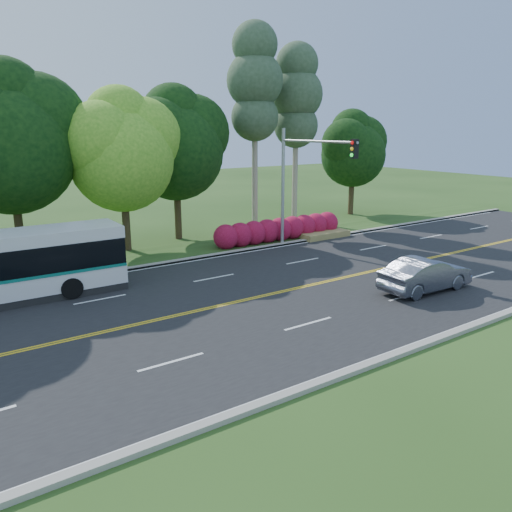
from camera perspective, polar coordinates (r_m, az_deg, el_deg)
ground at (r=21.52m, az=0.98°, el=-4.58°), size 120.00×120.00×0.00m
road at (r=21.52m, az=0.98°, el=-4.56°), size 60.00×14.00×0.02m
curb_north at (r=27.39m, az=-7.70°, el=-0.36°), size 60.00×0.30×0.15m
curb_south at (r=16.61m, az=15.65°, el=-10.84°), size 60.00×0.30×0.15m
grass_verge at (r=29.01m, az=-9.35°, el=0.37°), size 60.00×4.00×0.10m
lane_markings at (r=21.46m, az=0.77°, el=-4.57°), size 57.60×13.82×0.00m
tree_row at (r=29.47m, az=-21.94°, el=12.89°), size 44.70×9.10×13.84m
bougainvillea_hedge at (r=31.80m, az=3.06°, el=3.01°), size 9.50×2.25×1.50m
traffic_signal at (r=28.68m, az=5.43°, el=9.71°), size 0.42×6.10×7.00m
sedan at (r=23.17m, az=18.82°, el=-2.01°), size 4.55×1.74×1.48m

